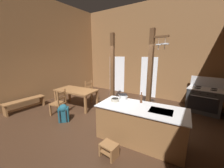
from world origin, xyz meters
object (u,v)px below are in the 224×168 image
dining_table (76,92)px  backpack (64,112)px  kitchen_island (140,124)px  step_stool (109,149)px  mixing_bowl_on_counter (115,100)px  stockpot_on_counter (123,97)px  bench_along_left_wall (25,103)px  stove_range (204,100)px  ladderback_chair_by_post (91,91)px  ladderback_chair_near_window (59,103)px  bottle_tall_on_counter (141,99)px

dining_table → backpack: bearing=-60.0°
kitchen_island → step_stool: (-0.33, -0.91, -0.28)m
step_stool → mixing_bowl_on_counter: 1.27m
kitchen_island → stockpot_on_counter: size_ratio=7.23×
bench_along_left_wall → stockpot_on_counter: bearing=14.8°
stove_range → bench_along_left_wall: bearing=-147.4°
bench_along_left_wall → mixing_bowl_on_counter: mixing_bowl_on_counter is taller
bench_along_left_wall → backpack: 2.07m
step_stool → ladderback_chair_by_post: size_ratio=0.40×
bench_along_left_wall → backpack: backpack is taller
ladderback_chair_near_window → bench_along_left_wall: 1.58m
dining_table → mixing_bowl_on_counter: size_ratio=7.77×
bench_along_left_wall → mixing_bowl_on_counter: size_ratio=6.35×
kitchen_island → bench_along_left_wall: size_ratio=1.53×
ladderback_chair_by_post → bottle_tall_on_counter: bottle_tall_on_counter is taller
dining_table → mixing_bowl_on_counter: (2.37, -0.66, 0.30)m
ladderback_chair_near_window → ladderback_chair_by_post: same height
ladderback_chair_by_post → mixing_bowl_on_counter: mixing_bowl_on_counter is taller
dining_table → ladderback_chair_near_window: ladderback_chair_near_window is taller
stove_range → step_stool: 4.28m
ladderback_chair_near_window → bottle_tall_on_counter: bottle_tall_on_counter is taller
bench_along_left_wall → stockpot_on_counter: 4.06m
mixing_bowl_on_counter → bottle_tall_on_counter: (0.64, 0.30, 0.07)m
stockpot_on_counter → bottle_tall_on_counter: 0.54m
dining_table → stockpot_on_counter: (2.47, -0.39, 0.34)m
ladderback_chair_by_post → bottle_tall_on_counter: 3.30m
dining_table → mixing_bowl_on_counter: mixing_bowl_on_counter is taller
bottle_tall_on_counter → stove_range: bearing=61.4°
dining_table → ladderback_chair_by_post: ladderback_chair_by_post is taller
step_stool → bottle_tall_on_counter: size_ratio=1.29×
bench_along_left_wall → stockpot_on_counter: size_ratio=4.73×
kitchen_island → bottle_tall_on_counter: 0.66m
ladderback_chair_by_post → bottle_tall_on_counter: (3.00, -1.24, 0.57)m
ladderback_chair_by_post → mixing_bowl_on_counter: (2.36, -1.55, 0.50)m
ladderback_chair_near_window → bench_along_left_wall: bearing=-161.1°
step_stool → bench_along_left_wall: bearing=177.9°
bench_along_left_wall → stockpot_on_counter: (3.87, 1.02, 0.68)m
bench_along_left_wall → stove_range: bearing=32.6°
stove_range → ladderback_chair_near_window: bearing=-143.5°
ladderback_chair_by_post → bench_along_left_wall: bearing=-121.3°
dining_table → ladderback_chair_near_window: 0.93m
ladderback_chair_near_window → bottle_tall_on_counter: size_ratio=3.26×
bench_along_left_wall → step_stool: bearing=-2.1°
dining_table → bottle_tall_on_counter: (3.01, -0.36, 0.38)m
backpack → stove_range: bearing=42.3°
ladderback_chair_by_post → ladderback_chair_near_window: bearing=-87.0°
dining_table → bottle_tall_on_counter: 3.05m
step_stool → ladderback_chair_by_post: bearing=138.7°
dining_table → ladderback_chair_near_window: size_ratio=1.89×
backpack → bench_along_left_wall: bearing=-172.2°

